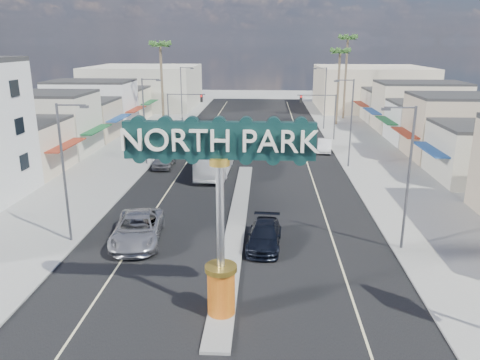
# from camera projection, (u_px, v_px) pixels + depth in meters

# --- Properties ---
(ground) EXTENTS (160.00, 160.00, 0.00)m
(ground) POSITION_uv_depth(u_px,v_px,m) (246.00, 166.00, 49.13)
(ground) COLOR gray
(ground) RESTS_ON ground
(road) EXTENTS (20.00, 120.00, 0.01)m
(road) POSITION_uv_depth(u_px,v_px,m) (246.00, 166.00, 49.13)
(road) COLOR black
(road) RESTS_ON ground
(median_island) EXTENTS (1.30, 30.00, 0.16)m
(median_island) POSITION_uv_depth(u_px,v_px,m) (237.00, 221.00, 33.79)
(median_island) COLOR gray
(median_island) RESTS_ON ground
(sidewalk_left) EXTENTS (8.00, 120.00, 0.12)m
(sidewalk_left) POSITION_uv_depth(u_px,v_px,m) (115.00, 164.00, 49.85)
(sidewalk_left) COLOR gray
(sidewalk_left) RESTS_ON ground
(sidewalk_right) EXTENTS (8.00, 120.00, 0.12)m
(sidewalk_right) POSITION_uv_depth(u_px,v_px,m) (381.00, 167.00, 48.37)
(sidewalk_right) COLOR gray
(sidewalk_right) RESTS_ON ground
(storefront_row_left) EXTENTS (12.00, 42.00, 6.00)m
(storefront_row_left) POSITION_uv_depth(u_px,v_px,m) (70.00, 117.00, 61.99)
(storefront_row_left) COLOR beige
(storefront_row_left) RESTS_ON ground
(storefront_row_right) EXTENTS (12.00, 42.00, 6.00)m
(storefront_row_right) POSITION_uv_depth(u_px,v_px,m) (439.00, 120.00, 59.45)
(storefront_row_right) COLOR #B7B29E
(storefront_row_right) RESTS_ON ground
(backdrop_far_left) EXTENTS (20.00, 20.00, 8.00)m
(backdrop_far_left) POSITION_uv_depth(u_px,v_px,m) (145.00, 87.00, 92.23)
(backdrop_far_left) COLOR #B7B29E
(backdrop_far_left) RESTS_ON ground
(backdrop_far_right) EXTENTS (20.00, 20.00, 8.00)m
(backdrop_far_right) POSITION_uv_depth(u_px,v_px,m) (370.00, 88.00, 89.90)
(backdrop_far_right) COLOR beige
(backdrop_far_right) RESTS_ON ground
(gateway_sign) EXTENTS (8.20, 1.50, 9.15)m
(gateway_sign) POSITION_uv_depth(u_px,v_px,m) (220.00, 198.00, 20.62)
(gateway_sign) COLOR #DB4A10
(gateway_sign) RESTS_ON median_island
(traffic_signal_left) EXTENTS (5.09, 0.45, 6.00)m
(traffic_signal_left) POSITION_uv_depth(u_px,v_px,m) (182.00, 107.00, 61.80)
(traffic_signal_left) COLOR #47474C
(traffic_signal_left) RESTS_ON ground
(traffic_signal_right) EXTENTS (5.09, 0.45, 6.00)m
(traffic_signal_right) POSITION_uv_depth(u_px,v_px,m) (321.00, 108.00, 60.82)
(traffic_signal_right) COLOR #47474C
(traffic_signal_right) RESTS_ON ground
(streetlight_l_near) EXTENTS (2.03, 0.22, 9.00)m
(streetlight_l_near) POSITION_uv_depth(u_px,v_px,m) (66.00, 167.00, 29.09)
(streetlight_l_near) COLOR #47474C
(streetlight_l_near) RESTS_ON ground
(streetlight_l_mid) EXTENTS (2.03, 0.22, 9.00)m
(streetlight_l_mid) POSITION_uv_depth(u_px,v_px,m) (146.00, 117.00, 48.24)
(streetlight_l_mid) COLOR #47474C
(streetlight_l_mid) RESTS_ON ground
(streetlight_l_far) EXTENTS (2.03, 0.22, 9.00)m
(streetlight_l_far) POSITION_uv_depth(u_px,v_px,m) (182.00, 94.00, 69.30)
(streetlight_l_far) COLOR #47474C
(streetlight_l_far) RESTS_ON ground
(streetlight_r_near) EXTENTS (2.03, 0.22, 9.00)m
(streetlight_r_near) POSITION_uv_depth(u_px,v_px,m) (406.00, 172.00, 27.99)
(streetlight_r_near) COLOR #47474C
(streetlight_r_near) RESTS_ON ground
(streetlight_r_mid) EXTENTS (2.03, 0.22, 9.00)m
(streetlight_r_mid) POSITION_uv_depth(u_px,v_px,m) (350.00, 119.00, 47.13)
(streetlight_r_mid) COLOR #47474C
(streetlight_r_mid) RESTS_ON ground
(streetlight_r_far) EXTENTS (2.03, 0.22, 9.00)m
(streetlight_r_far) POSITION_uv_depth(u_px,v_px,m) (324.00, 95.00, 68.20)
(streetlight_r_far) COLOR #47474C
(streetlight_r_far) RESTS_ON ground
(palm_left_far) EXTENTS (2.60, 2.60, 13.10)m
(palm_left_far) POSITION_uv_depth(u_px,v_px,m) (160.00, 49.00, 65.69)
(palm_left_far) COLOR brown
(palm_left_far) RESTS_ON ground
(palm_right_mid) EXTENTS (2.60, 2.60, 12.10)m
(palm_right_mid) POSITION_uv_depth(u_px,v_px,m) (340.00, 55.00, 70.32)
(palm_right_mid) COLOR brown
(palm_right_mid) RESTS_ON ground
(palm_right_far) EXTENTS (2.60, 2.60, 14.10)m
(palm_right_far) POSITION_uv_depth(u_px,v_px,m) (348.00, 43.00, 75.45)
(palm_right_far) COLOR brown
(palm_right_far) RESTS_ON ground
(suv_left) EXTENTS (3.75, 6.77, 1.79)m
(suv_left) POSITION_uv_depth(u_px,v_px,m) (137.00, 229.00, 30.27)
(suv_left) COLOR #A4A3A8
(suv_left) RESTS_ON ground
(suv_right) EXTENTS (2.38, 5.16, 1.46)m
(suv_right) POSITION_uv_depth(u_px,v_px,m) (264.00, 236.00, 29.64)
(suv_right) COLOR black
(suv_right) RESTS_ON ground
(car_parked_left) EXTENTS (2.17, 5.01, 1.68)m
(car_parked_left) POSITION_uv_depth(u_px,v_px,m) (164.00, 159.00, 48.64)
(car_parked_left) COLOR slate
(car_parked_left) RESTS_ON ground
(car_parked_right) EXTENTS (2.12, 4.70, 1.50)m
(car_parked_right) POSITION_uv_depth(u_px,v_px,m) (324.00, 145.00, 55.32)
(car_parked_right) COLOR silver
(car_parked_right) RESTS_ON ground
(city_bus) EXTENTS (3.10, 11.92, 3.30)m
(city_bus) POSITION_uv_depth(u_px,v_px,m) (217.00, 154.00, 47.08)
(city_bus) COLOR white
(city_bus) RESTS_ON ground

